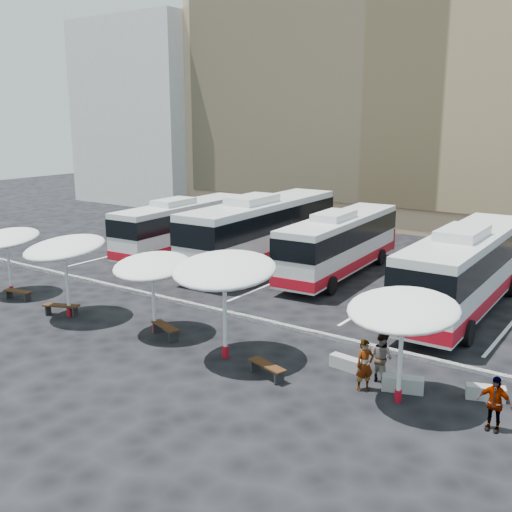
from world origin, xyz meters
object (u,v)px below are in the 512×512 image
Objects in this scene: sunshade_1 at (65,248)px; conc_bench_0 at (346,363)px; sunshade_3 at (224,270)px; wood_bench_2 at (165,328)px; wood_bench_0 at (18,293)px; passenger_2 at (494,403)px; wood_bench_1 at (61,307)px; sunshade_4 at (403,310)px; passenger_1 at (382,357)px; conc_bench_2 at (486,393)px; bus_0 at (184,224)px; conc_bench_1 at (403,384)px; bus_1 at (263,229)px; passenger_0 at (365,365)px; sunshade_0 at (6,239)px; wood_bench_3 at (267,367)px; bus_3 at (466,267)px; bus_2 at (340,242)px.

sunshade_1 reaches higher than conc_bench_0.
wood_bench_2 is (-3.26, 0.26, -2.97)m from sunshade_3.
wood_bench_0 is 22.15m from passenger_2.
wood_bench_1 is 5.74m from wood_bench_2.
passenger_1 is at bearing 134.66° from sunshade_4.
sunshade_3 is at bearing -166.86° from conc_bench_2.
conc_bench_1 is (19.39, -11.21, -1.61)m from bus_0.
bus_1 is 17.29m from passenger_0.
conc_bench_2 is at bearing 7.98° from wood_bench_1.
passenger_2 is at bearing -14.90° from conc_bench_0.
wood_bench_3 is at bearing -3.09° from sunshade_0.
bus_0 is 7.02× the size of passenger_2.
sunshade_4 is at bearing 2.30° from sunshade_1.
bus_3 is 7.68× the size of wood_bench_1.
sunshade_4 is 3.96m from conc_bench_0.
sunshade_4 is at bearing 1.34° from wood_bench_0.
sunshade_0 is at bearing 128.37° from passenger_0.
sunshade_1 is 15.22m from sunshade_4.
sunshade_4 reaches higher than wood_bench_2.
bus_2 is at bearing 160.56° from bus_3.
wood_bench_3 is 0.99× the size of passenger_2.
wood_bench_3 is 3.32m from passenger_0.
conc_bench_0 is (6.17, -11.47, -1.66)m from bus_2.
sunshade_1 is (-14.22, -10.83, 1.06)m from bus_3.
bus_1 is 16.10m from wood_bench_3.
conc_bench_0 is (1.90, 2.18, -0.15)m from wood_bench_3.
sunshade_3 is at bearing -84.98° from bus_2.
wood_bench_1 is (-2.04, -12.99, -1.80)m from bus_1.
sunshade_4 is 19.46m from wood_bench_0.
conc_bench_2 is (17.77, 2.49, -0.16)m from wood_bench_1.
sunshade_4 reaches higher than wood_bench_3.
bus_3 is at bearing 30.27° from wood_bench_0.
passenger_0 is (14.33, 0.90, 0.48)m from wood_bench_1.
wood_bench_2 reaches higher than conc_bench_2.
bus_3 is 9.24m from conc_bench_2.
bus_1 is 7.91× the size of passenger_0.
wood_bench_3 is (9.16, -13.11, -1.82)m from bus_1.
passenger_0 is 0.92m from passenger_1.
sunshade_4 is at bearing 179.03° from passenger_2.
sunshade_3 reaches higher than conc_bench_0.
bus_3 is 7.44× the size of passenger_0.
passenger_1 is (7.59, -11.74, -1.01)m from bus_2.
bus_0 reaches higher than conc_bench_2.
bus_2 reaches higher than passenger_2.
wood_bench_1 is 13.26m from conc_bench_0.
wood_bench_3 is at bearing 50.73° from passenger_1.
wood_bench_1 is at bearing -159.21° from sunshade_1.
sunshade_0 is 3.14× the size of conc_bench_0.
sunshade_3 reaches higher than wood_bench_2.
conc_bench_1 is at bearing 4.98° from wood_bench_2.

